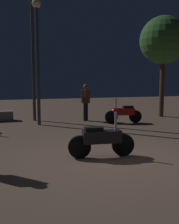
# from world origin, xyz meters

# --- Properties ---
(ground_plane) EXTENTS (40.00, 40.00, 0.00)m
(ground_plane) POSITION_xyz_m (0.00, 0.00, 0.00)
(ground_plane) COLOR brown
(motorcycle_black_foreground) EXTENTS (1.66, 0.40, 1.11)m
(motorcycle_black_foreground) POSITION_xyz_m (-0.14, 0.19, 0.44)
(motorcycle_black_foreground) COLOR black
(motorcycle_black_foreground) RESTS_ON ground_plane
(motorcycle_red_parked_right) EXTENTS (1.66, 0.42, 1.11)m
(motorcycle_red_parked_right) POSITION_xyz_m (2.51, 4.64, 0.44)
(motorcycle_red_parked_right) COLOR black
(motorcycle_red_parked_right) RESTS_ON ground_plane
(person_bystander_far) EXTENTS (0.59, 0.47, 1.70)m
(person_bystander_far) POSITION_xyz_m (1.12, 5.78, 1.01)
(person_bystander_far) COLOR black
(person_bystander_far) RESTS_ON ground_plane
(streetlamp_near) EXTENTS (0.36, 0.36, 5.73)m
(streetlamp_near) POSITION_xyz_m (-1.14, 6.56, 3.57)
(streetlamp_near) COLOR #38383D
(streetlamp_near) RESTS_ON ground_plane
(streetlamp_far) EXTENTS (0.36, 0.36, 5.10)m
(streetlamp_far) POSITION_xyz_m (-1.07, 5.30, 3.23)
(streetlamp_far) COLOR #38383D
(streetlamp_far) RESTS_ON ground_plane
(tree_left_bg) EXTENTS (2.39, 2.39, 5.06)m
(tree_left_bg) POSITION_xyz_m (5.26, 5.97, 3.83)
(tree_left_bg) COLOR #4C331E
(tree_left_bg) RESTS_ON ground_plane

